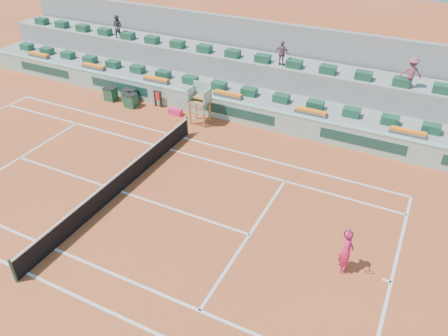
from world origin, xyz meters
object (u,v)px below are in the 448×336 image
(player_bag, at_px, (175,112))
(tennis_player, at_px, (347,250))
(drink_cooler_a, at_px, (131,100))
(umpire_chair, at_px, (200,98))

(player_bag, relative_size, tennis_player, 0.37)
(drink_cooler_a, height_order, tennis_player, tennis_player)
(umpire_chair, bearing_deg, drink_cooler_a, -178.52)
(drink_cooler_a, distance_m, tennis_player, 16.87)
(player_bag, xyz_separation_m, umpire_chair, (1.86, -0.19, 1.36))
(drink_cooler_a, bearing_deg, umpire_chair, 1.48)
(player_bag, bearing_deg, tennis_player, -33.07)
(player_bag, distance_m, tennis_player, 14.41)
(umpire_chair, xyz_separation_m, tennis_player, (10.19, -7.66, -0.59))
(player_bag, relative_size, umpire_chair, 0.35)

